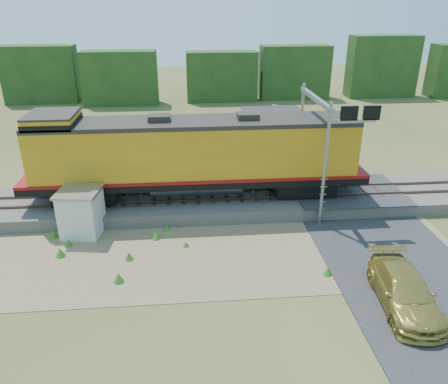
{
  "coord_description": "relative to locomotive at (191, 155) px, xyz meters",
  "views": [
    {
      "loc": [
        -3.27,
        -19.12,
        12.29
      ],
      "look_at": [
        -1.3,
        3.0,
        2.4
      ],
      "focal_mm": 35.0,
      "sensor_mm": 36.0,
      "label": 1
    }
  ],
  "objects": [
    {
      "name": "ground",
      "position": [
        3.04,
        -6.0,
        -3.61
      ],
      "size": [
        140.0,
        140.0,
        0.0
      ],
      "primitive_type": "plane",
      "color": "#475123",
      "rests_on": "ground"
    },
    {
      "name": "shed",
      "position": [
        -6.23,
        -2.71,
        -2.26
      ],
      "size": [
        2.55,
        2.55,
        2.67
      ],
      "rotation": [
        0.0,
        0.0,
        -0.14
      ],
      "color": "silver",
      "rests_on": "ground"
    },
    {
      "name": "locomotive",
      "position": [
        0.0,
        0.0,
        0.0
      ],
      "size": [
        20.84,
        3.18,
        5.38
      ],
      "color": "black",
      "rests_on": "rails"
    },
    {
      "name": "car",
      "position": [
        8.88,
        -10.5,
        -2.85
      ],
      "size": [
        2.67,
        5.44,
        1.52
      ],
      "primitive_type": "imported",
      "rotation": [
        0.0,
        0.0,
        -0.11
      ],
      "color": "#AC963F",
      "rests_on": "ground"
    },
    {
      "name": "tree_line_north",
      "position": [
        3.04,
        32.0,
        -0.54
      ],
      "size": [
        130.0,
        3.0,
        6.5
      ],
      "color": "#1B3D16",
      "rests_on": "ground"
    },
    {
      "name": "road",
      "position": [
        10.04,
        -5.26,
        -3.52
      ],
      "size": [
        7.0,
        66.0,
        0.86
      ],
      "color": "#38383A",
      "rests_on": "ground"
    },
    {
      "name": "weed_clumps",
      "position": [
        -0.46,
        -5.9,
        -3.61
      ],
      "size": [
        15.0,
        6.2,
        0.56
      ],
      "primitive_type": null,
      "color": "#367220",
      "rests_on": "ground"
    },
    {
      "name": "ballast",
      "position": [
        3.04,
        0.0,
        -3.21
      ],
      "size": [
        70.0,
        5.0,
        0.8
      ],
      "primitive_type": "cube",
      "color": "slate",
      "rests_on": "ground"
    },
    {
      "name": "dirt_shoulder",
      "position": [
        1.04,
        -5.5,
        -3.6
      ],
      "size": [
        26.0,
        8.0,
        0.03
      ],
      "primitive_type": "cube",
      "color": "#8C7754",
      "rests_on": "ground"
    },
    {
      "name": "signal_gantry",
      "position": [
        7.82,
        -0.67,
        1.83
      ],
      "size": [
        2.89,
        6.2,
        7.28
      ],
      "color": "gray",
      "rests_on": "ground"
    },
    {
      "name": "rails",
      "position": [
        3.04,
        0.0,
        -2.73
      ],
      "size": [
        70.0,
        1.54,
        0.16
      ],
      "color": "brown",
      "rests_on": "ballast"
    }
  ]
}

